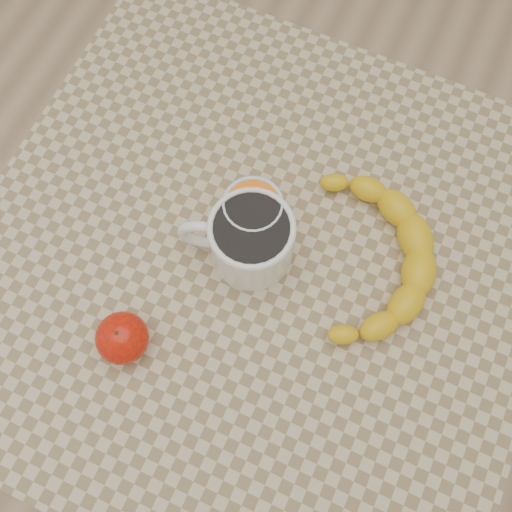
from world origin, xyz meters
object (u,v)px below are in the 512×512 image
at_px(coffee_mug, 249,239).
at_px(apple, 122,338).
at_px(orange_juice_glass, 253,217).
at_px(banana, 372,259).
at_px(table, 256,279).

height_order(coffee_mug, apple, coffee_mug).
distance_m(orange_juice_glass, banana, 0.17).
xyz_separation_m(coffee_mug, banana, (0.16, 0.05, -0.03)).
bearing_deg(banana, orange_juice_glass, 172.51).
distance_m(table, banana, 0.19).
xyz_separation_m(coffee_mug, apple, (-0.09, -0.18, -0.02)).
relative_size(orange_juice_glass, banana, 0.28).
relative_size(apple, banana, 0.22).
relative_size(table, apple, 10.69).
bearing_deg(orange_juice_glass, banana, 7.31).
relative_size(table, coffee_mug, 4.74).
bearing_deg(table, orange_juice_glass, 119.63).
bearing_deg(orange_juice_glass, table, -60.37).
bearing_deg(coffee_mug, orange_juice_glass, 105.91).
height_order(table, orange_juice_glass, orange_juice_glass).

